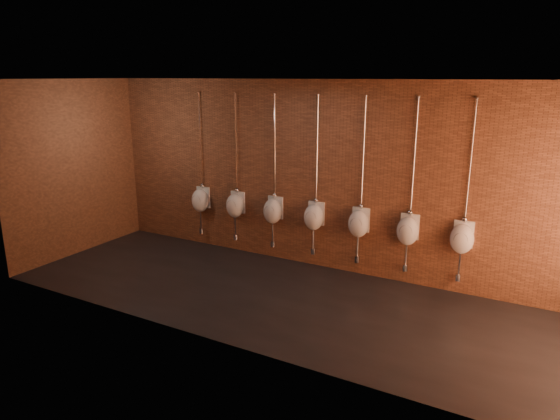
% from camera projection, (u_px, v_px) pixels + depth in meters
% --- Properties ---
extents(ground, '(8.50, 8.50, 0.00)m').
position_uv_depth(ground, '(276.00, 297.00, 7.59)').
color(ground, black).
rests_on(ground, ground).
extents(room_shell, '(8.54, 3.04, 3.22)m').
position_uv_depth(room_shell, '(275.00, 166.00, 7.06)').
color(room_shell, black).
rests_on(room_shell, ground).
extents(urinal_0, '(0.35, 0.31, 2.71)m').
position_uv_depth(urinal_0, '(200.00, 200.00, 9.65)').
color(urinal_0, white).
rests_on(urinal_0, ground).
extents(urinal_1, '(0.35, 0.31, 2.71)m').
position_uv_depth(urinal_1, '(235.00, 205.00, 9.27)').
color(urinal_1, white).
rests_on(urinal_1, ground).
extents(urinal_2, '(0.35, 0.31, 2.71)m').
position_uv_depth(urinal_2, '(273.00, 210.00, 8.90)').
color(urinal_2, white).
rests_on(urinal_2, ground).
extents(urinal_3, '(0.35, 0.31, 2.71)m').
position_uv_depth(urinal_3, '(314.00, 216.00, 8.52)').
color(urinal_3, white).
rests_on(urinal_3, ground).
extents(urinal_4, '(0.35, 0.31, 2.71)m').
position_uv_depth(urinal_4, '(359.00, 223.00, 8.14)').
color(urinal_4, white).
rests_on(urinal_4, ground).
extents(urinal_5, '(0.35, 0.31, 2.71)m').
position_uv_depth(urinal_5, '(408.00, 230.00, 7.77)').
color(urinal_5, white).
rests_on(urinal_5, ground).
extents(urinal_6, '(0.35, 0.31, 2.71)m').
position_uv_depth(urinal_6, '(462.00, 238.00, 7.39)').
color(urinal_6, white).
rests_on(urinal_6, ground).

